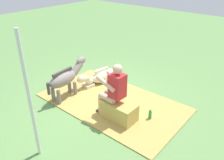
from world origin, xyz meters
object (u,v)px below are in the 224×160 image
hay_bale (119,111)px  pony_lying (101,76)px  pony_standing (66,78)px  tent_pole_left (30,99)px  soda_bottle (150,114)px  person_seated (113,89)px

hay_bale → pony_lying: 1.80m
pony_standing → pony_lying: 1.20m
pony_lying → tent_pole_left: (-1.00, 2.75, 0.96)m
pony_lying → soda_bottle: size_ratio=5.16×
person_seated → pony_standing: (1.44, 0.11, -0.16)m
pony_lying → hay_bale: bearing=144.8°
hay_bale → pony_lying: size_ratio=0.57×
pony_lying → person_seated: bearing=141.7°
hay_bale → person_seated: size_ratio=0.60×
hay_bale → soda_bottle: 0.69m
hay_bale → pony_standing: size_ratio=0.57×
hay_bale → person_seated: 0.52m
pony_lying → soda_bottle: pony_lying is taller
tent_pole_left → hay_bale: bearing=-105.3°
hay_bale → pony_lying: bearing=-35.2°
person_seated → pony_standing: person_seated is taller
hay_bale → pony_standing: (1.60, 0.10, 0.33)m
person_seated → pony_lying: person_seated is taller
pony_standing → soda_bottle: pony_standing is taller
hay_bale → pony_lying: (1.47, -1.03, -0.02)m
pony_standing → soda_bottle: size_ratio=5.12×
person_seated → pony_lying: size_ratio=0.96×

